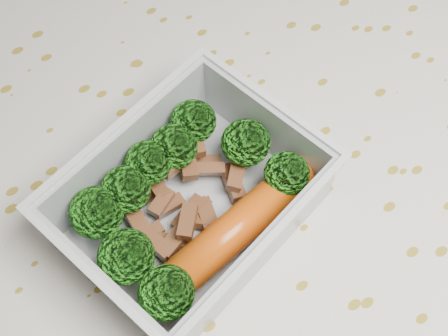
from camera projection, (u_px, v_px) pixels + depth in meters
dining_table at (231, 226)px, 0.53m from camera, size 1.40×0.90×0.75m
tablecloth at (232, 200)px, 0.49m from camera, size 1.46×0.96×0.19m
lunch_container at (191, 206)px, 0.42m from camera, size 0.19×0.17×0.06m
broccoli_florets at (170, 192)px, 0.41m from camera, size 0.15×0.13×0.04m
meat_pile at (184, 198)px, 0.43m from camera, size 0.10×0.08×0.03m
sausage at (232, 233)px, 0.41m from camera, size 0.15×0.04×0.03m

